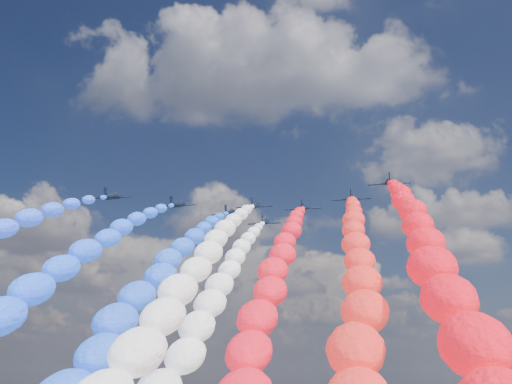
# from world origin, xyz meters

# --- Properties ---
(jet_0) EXTENTS (8.47, 11.41, 5.58)m
(jet_0) POSITION_xyz_m (-29.72, -4.05, 92.81)
(jet_0) COLOR black
(jet_1) EXTENTS (8.75, 11.60, 5.58)m
(jet_1) POSITION_xyz_m (-17.86, 4.36, 92.81)
(jet_1) COLOR black
(trail_1) EXTENTS (5.45, 91.88, 49.96)m
(trail_1) POSITION_xyz_m (-17.86, -43.30, 69.17)
(trail_1) COLOR blue
(jet_2) EXTENTS (8.66, 11.54, 5.58)m
(jet_2) POSITION_xyz_m (-7.72, 13.27, 92.81)
(jet_2) COLOR black
(trail_2) EXTENTS (5.45, 91.88, 49.96)m
(trail_2) POSITION_xyz_m (-7.72, -34.39, 69.17)
(trail_2) COLOR blue
(jet_3) EXTENTS (8.33, 11.30, 5.58)m
(jet_3) POSITION_xyz_m (-0.87, 8.05, 92.81)
(jet_3) COLOR black
(trail_3) EXTENTS (5.45, 91.88, 49.96)m
(trail_3) POSITION_xyz_m (-0.87, -39.61, 69.17)
(trail_3) COLOR silver
(jet_4) EXTENTS (8.31, 11.29, 5.58)m
(jet_4) POSITION_xyz_m (-0.99, 24.02, 92.81)
(jet_4) COLOR black
(trail_4) EXTENTS (5.45, 91.88, 49.96)m
(trail_4) POSITION_xyz_m (-0.99, -23.64, 69.17)
(trail_4) COLOR white
(jet_5) EXTENTS (8.55, 11.47, 5.58)m
(jet_5) POSITION_xyz_m (9.83, 11.46, 92.81)
(jet_5) COLOR black
(trail_5) EXTENTS (5.45, 91.88, 49.96)m
(trail_5) POSITION_xyz_m (9.83, -36.20, 69.17)
(trail_5) COLOR red
(jet_6) EXTENTS (8.74, 11.60, 5.58)m
(jet_6) POSITION_xyz_m (20.66, 5.23, 92.81)
(jet_6) COLOR black
(trail_6) EXTENTS (5.45, 91.88, 49.96)m
(trail_6) POSITION_xyz_m (20.66, -42.43, 69.17)
(trail_6) COLOR red
(jet_7) EXTENTS (8.42, 11.37, 5.58)m
(jet_7) POSITION_xyz_m (27.95, -4.80, 92.81)
(jet_7) COLOR black
(trail_7) EXTENTS (5.45, 91.88, 49.96)m
(trail_7) POSITION_xyz_m (27.95, -52.46, 69.17)
(trail_7) COLOR red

